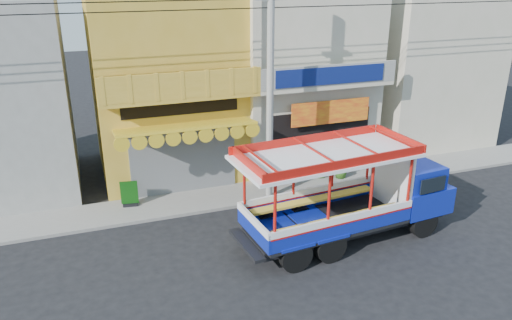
{
  "coord_description": "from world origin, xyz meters",
  "views": [
    {
      "loc": [
        -7.5,
        -13.34,
        8.63
      ],
      "look_at": [
        -1.83,
        2.5,
        2.08
      ],
      "focal_mm": 35.0,
      "sensor_mm": 36.0,
      "label": 1
    }
  ],
  "objects_px": {
    "green_sign": "(130,196)",
    "potted_plant_c": "(341,166)",
    "potted_plant_a": "(321,166)",
    "songthaew_truck": "(361,191)",
    "utility_pole": "(274,73)"
  },
  "relations": [
    {
      "from": "green_sign",
      "to": "potted_plant_c",
      "type": "bearing_deg",
      "value": -1.85
    },
    {
      "from": "green_sign",
      "to": "potted_plant_a",
      "type": "relative_size",
      "value": 1.0
    },
    {
      "from": "songthaew_truck",
      "to": "potted_plant_a",
      "type": "distance_m",
      "value": 5.02
    },
    {
      "from": "potted_plant_a",
      "to": "green_sign",
      "type": "bearing_deg",
      "value": 160.51
    },
    {
      "from": "utility_pole",
      "to": "green_sign",
      "type": "height_order",
      "value": "utility_pole"
    },
    {
      "from": "potted_plant_c",
      "to": "utility_pole",
      "type": "bearing_deg",
      "value": -33.34
    },
    {
      "from": "songthaew_truck",
      "to": "potted_plant_a",
      "type": "height_order",
      "value": "songthaew_truck"
    },
    {
      "from": "utility_pole",
      "to": "green_sign",
      "type": "distance_m",
      "value": 7.11
    },
    {
      "from": "utility_pole",
      "to": "songthaew_truck",
      "type": "relative_size",
      "value": 3.68
    },
    {
      "from": "potted_plant_c",
      "to": "songthaew_truck",
      "type": "bearing_deg",
      "value": 22.49
    },
    {
      "from": "green_sign",
      "to": "potted_plant_c",
      "type": "height_order",
      "value": "potted_plant_c"
    },
    {
      "from": "songthaew_truck",
      "to": "potted_plant_c",
      "type": "relative_size",
      "value": 7.12
    },
    {
      "from": "utility_pole",
      "to": "potted_plant_a",
      "type": "xyz_separation_m",
      "value": [
        2.7,
        1.15,
        -4.42
      ]
    },
    {
      "from": "utility_pole",
      "to": "songthaew_truck",
      "type": "height_order",
      "value": "utility_pole"
    },
    {
      "from": "potted_plant_a",
      "to": "songthaew_truck",
      "type": "bearing_deg",
      "value": -121.88
    }
  ]
}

